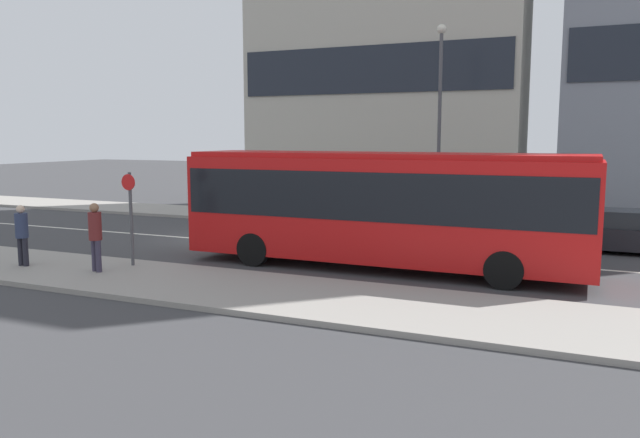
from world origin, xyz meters
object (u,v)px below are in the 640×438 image
object	(u,v)px
city_bus	(382,202)
street_lamp	(440,107)
pedestrian_down_pavement	(95,233)
parked_car_0	(631,233)
pedestrian_near_stop	(22,231)
bus_stop_sign	(131,211)

from	to	relation	value
city_bus	street_lamp	world-z (taller)	street_lamp
pedestrian_down_pavement	parked_car_0	bearing A→B (deg)	-127.83
pedestrian_near_stop	bus_stop_sign	xyz separation A→B (m)	(2.73, 1.27, 0.56)
city_bus	pedestrian_down_pavement	size ratio (longest dim) A/B	6.16
street_lamp	pedestrian_near_stop	bearing A→B (deg)	-126.45
parked_car_0	pedestrian_down_pavement	world-z (taller)	pedestrian_down_pavement
pedestrian_near_stop	street_lamp	world-z (taller)	street_lamp
pedestrian_down_pavement	bus_stop_sign	xyz separation A→B (m)	(0.32, 1.03, 0.47)
street_lamp	parked_car_0	bearing A→B (deg)	-18.23
city_bus	pedestrian_down_pavement	xyz separation A→B (m)	(-6.63, -4.01, -0.69)
parked_car_0	pedestrian_near_stop	bearing A→B (deg)	-148.04
city_bus	street_lamp	distance (m)	8.28
pedestrian_near_stop	city_bus	bearing A→B (deg)	-152.13
city_bus	pedestrian_down_pavement	bearing A→B (deg)	-150.91
parked_car_0	pedestrian_down_pavement	distance (m)	16.29
parked_car_0	pedestrian_near_stop	world-z (taller)	pedestrian_near_stop
bus_stop_sign	street_lamp	world-z (taller)	street_lamp
city_bus	pedestrian_near_stop	bearing A→B (deg)	-156.91
parked_car_0	bus_stop_sign	xyz separation A→B (m)	(-12.89, -8.48, 1.01)
city_bus	parked_car_0	xyz separation A→B (m)	(6.59, 5.50, -1.23)
city_bus	pedestrian_down_pavement	world-z (taller)	city_bus
pedestrian_near_stop	pedestrian_down_pavement	xyz separation A→B (m)	(2.41, 0.24, 0.09)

